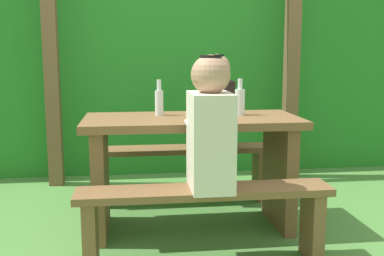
% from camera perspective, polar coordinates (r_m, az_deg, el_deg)
% --- Properties ---
extents(ground_plane, '(12.00, 12.00, 0.00)m').
position_cam_1_polar(ground_plane, '(3.21, 0.00, -12.13)').
color(ground_plane, '#4B813A').
extents(hedge_backdrop, '(6.40, 1.08, 1.97)m').
position_cam_1_polar(hedge_backdrop, '(4.97, -2.89, 7.12)').
color(hedge_backdrop, '#257D25').
rests_on(hedge_backdrop, ground_plane).
extents(pergola_post_left, '(0.12, 0.12, 2.10)m').
position_cam_1_polar(pergola_post_left, '(4.21, -16.93, 7.21)').
color(pergola_post_left, brown).
rests_on(pergola_post_left, ground_plane).
extents(pergola_post_right, '(0.12, 0.12, 2.10)m').
position_cam_1_polar(pergola_post_right, '(4.40, 12.17, 7.48)').
color(pergola_post_right, brown).
rests_on(pergola_post_right, ground_plane).
extents(picnic_table, '(1.40, 0.64, 0.76)m').
position_cam_1_polar(picnic_table, '(3.06, 0.00, -3.17)').
color(picnic_table, brown).
rests_on(picnic_table, ground_plane).
extents(bench_near, '(1.40, 0.24, 0.44)m').
position_cam_1_polar(bench_near, '(2.58, 1.58, -10.06)').
color(bench_near, brown).
rests_on(bench_near, ground_plane).
extents(bench_far, '(1.40, 0.24, 0.44)m').
position_cam_1_polar(bench_far, '(3.64, -1.10, -4.28)').
color(bench_far, brown).
rests_on(bench_far, ground_plane).
extents(person_white_shirt, '(0.25, 0.35, 0.72)m').
position_cam_1_polar(person_white_shirt, '(2.47, 2.25, 0.02)').
color(person_white_shirt, silver).
rests_on(person_white_shirt, bench_near).
extents(person_black_coat, '(0.25, 0.35, 0.72)m').
position_cam_1_polar(person_black_coat, '(3.60, 3.03, 2.93)').
color(person_black_coat, black).
rests_on(person_black_coat, bench_far).
extents(drinking_glass, '(0.07, 0.07, 0.09)m').
position_cam_1_polar(drinking_glass, '(2.99, 1.09, 2.14)').
color(drinking_glass, silver).
rests_on(drinking_glass, picnic_table).
extents(bottle_left, '(0.06, 0.06, 0.24)m').
position_cam_1_polar(bottle_left, '(3.10, -4.07, 3.33)').
color(bottle_left, silver).
rests_on(bottle_left, picnic_table).
extents(bottle_right, '(0.07, 0.07, 0.25)m').
position_cam_1_polar(bottle_right, '(3.12, 5.91, 3.37)').
color(bottle_right, silver).
rests_on(bottle_right, picnic_table).
extents(cell_phone, '(0.11, 0.15, 0.01)m').
position_cam_1_polar(cell_phone, '(3.17, 3.94, 1.81)').
color(cell_phone, black).
rests_on(cell_phone, picnic_table).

